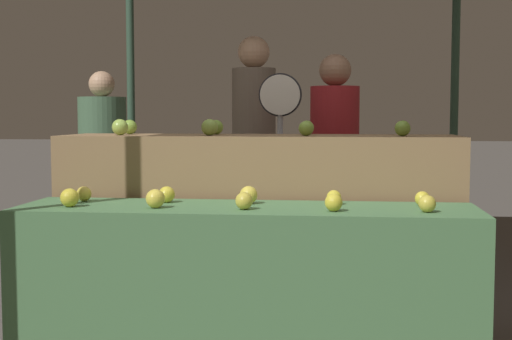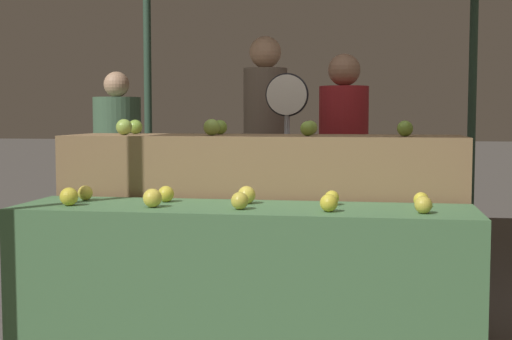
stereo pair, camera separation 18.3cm
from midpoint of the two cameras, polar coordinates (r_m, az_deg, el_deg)
name	(u,v)px [view 2 (the right image)]	position (r m, az deg, el deg)	size (l,w,h in m)	color
display_counter_front	(243,289)	(3.43, 0.48, -9.52)	(2.17, 0.55, 0.79)	#4C7A4C
display_counter_back	(262,235)	(3.98, 1.81, -5.22)	(2.17, 0.55, 1.11)	olive
apple_front_0	(69,197)	(3.47, -13.29, -2.09)	(0.09, 0.09, 0.09)	gold
apple_front_1	(152,198)	(3.34, -6.75, -2.25)	(0.09, 0.09, 0.09)	yellow
apple_front_2	(240,201)	(3.25, 0.30, -2.48)	(0.08, 0.08, 0.08)	gold
apple_front_3	(329,203)	(3.20, 7.48, -2.64)	(0.08, 0.08, 0.08)	gold
apple_front_4	(423,205)	(3.22, 14.84, -2.71)	(0.08, 0.08, 0.08)	gold
apple_front_5	(85,193)	(3.68, -12.12, -1.80)	(0.08, 0.08, 0.08)	yellow
apple_front_6	(166,194)	(3.54, -5.75, -1.92)	(0.08, 0.08, 0.08)	gold
apple_front_7	(247,195)	(3.46, 0.75, -2.01)	(0.09, 0.09, 0.09)	yellow
apple_front_8	(332,198)	(3.43, 7.61, -2.23)	(0.07, 0.07, 0.07)	gold
apple_front_9	(421,200)	(3.44, 14.56, -2.32)	(0.07, 0.07, 0.07)	gold
apple_back_0	(124,127)	(4.00, -9.23, 3.41)	(0.09, 0.09, 0.09)	#8EB247
apple_back_1	(212,127)	(3.85, -2.21, 3.43)	(0.09, 0.09, 0.09)	#8EB247
apple_back_2	(308,129)	(3.79, 5.54, 3.32)	(0.08, 0.08, 0.08)	#84AD3D
apple_back_3	(405,129)	(3.79, 13.19, 3.25)	(0.08, 0.08, 0.08)	#7AA338
apple_back_4	(135,127)	(4.20, -8.41, 3.43)	(0.08, 0.08, 0.08)	#7AA338
apple_back_5	(220,127)	(4.07, -1.61, 3.44)	(0.08, 0.08, 0.08)	#7AA338
apple_back_6	(310,128)	(4.01, 5.68, 3.39)	(0.08, 0.08, 0.08)	#8EB247
produce_scale	(287,139)	(4.45, 3.65, 2.48)	(0.27, 0.20, 1.48)	#99999E
person_vendor_at_scale	(343,157)	(4.79, 8.09, 1.05)	(0.34, 0.34, 1.62)	#2D2D38
person_customer_left	(265,137)	(5.33, 1.73, 2.69)	(0.44, 0.44, 1.80)	#2D2D38
person_customer_right	(118,155)	(5.88, -10.14, 1.19)	(0.49, 0.49, 1.57)	#2D2D38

